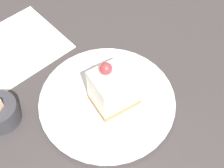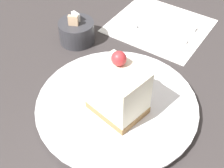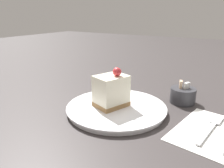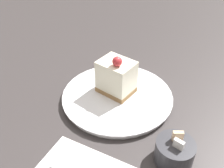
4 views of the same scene
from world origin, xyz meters
name	(u,v)px [view 4 (image 4 of 4)]	position (x,y,z in m)	size (l,w,h in m)	color
ground_plane	(124,96)	(0.00, 0.00, 0.00)	(4.00, 4.00, 0.00)	#383333
plate	(117,96)	(0.02, -0.01, 0.01)	(0.28, 0.28, 0.02)	white
cake_slice	(116,77)	(0.01, -0.02, 0.06)	(0.09, 0.10, 0.11)	#9E7547
sugar_bowl	(174,151)	(0.16, 0.14, 0.02)	(0.08, 0.08, 0.07)	#333338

